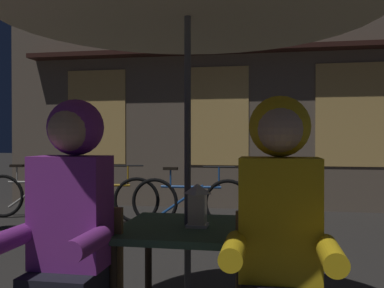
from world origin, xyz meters
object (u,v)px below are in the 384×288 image
Objects in this scene: person_right_hooded at (280,225)px; bicycle_nearest at (35,195)px; bicycle_second at (100,199)px; lantern at (197,204)px; person_left_hooded at (69,217)px; cafe_table at (188,244)px; bicycle_third at (191,201)px.

person_right_hooded reaches higher than bicycle_nearest.
person_right_hooded is at bearing -58.34° from bicycle_second.
lantern is 0.67m from person_left_hooded.
lantern is 0.14× the size of bicycle_nearest.
bicycle_nearest reaches higher than cafe_table.
lantern is 0.17× the size of person_right_hooded.
bicycle_third is at bearing 1.50° from bicycle_second.
bicycle_third is (1.30, 0.03, 0.00)m from bicycle_second.
bicycle_nearest is (-3.56, 4.15, -0.50)m from person_right_hooded.
person_right_hooded is (0.96, 0.00, 0.00)m from person_left_hooded.
cafe_table is 4.85m from bicycle_nearest.
person_left_hooded reaches higher than bicycle_third.
person_left_hooded is 0.83× the size of bicycle_third.
person_left_hooded is 4.20m from bicycle_second.
cafe_table is 0.53× the size of person_left_hooded.
lantern is at bearing -79.00° from bicycle_third.
bicycle_second is 1.30m from bicycle_third.
lantern is 3.64m from bicycle_third.
cafe_table is 0.53× the size of person_right_hooded.
person_left_hooded and person_right_hooded have the same top height.
lantern reaches higher than bicycle_third.
lantern is 0.58m from person_right_hooded.
person_left_hooded is (-0.54, -0.40, -0.01)m from lantern.
bicycle_third is at bearing 100.15° from cafe_table.
person_right_hooded is (0.42, -0.40, -0.01)m from lantern.
cafe_table is at bearing 158.99° from lantern.
lantern is 0.17× the size of person_left_hooded.
person_right_hooded is 5.49m from bicycle_nearest.
person_left_hooded is at bearing -143.13° from lantern.
person_right_hooded reaches higher than cafe_table.
bicycle_third is at bearing 92.18° from person_left_hooded.
cafe_table is 0.67m from person_left_hooded.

